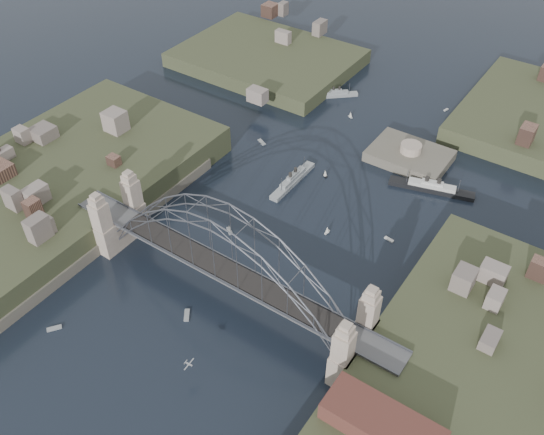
{
  "coord_description": "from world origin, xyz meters",
  "views": [
    {
      "loc": [
        56.99,
        -65.12,
        99.68
      ],
      "look_at": [
        0.0,
        18.0,
        10.0
      ],
      "focal_mm": 38.77,
      "sensor_mm": 36.0,
      "label": 1
    }
  ],
  "objects_px": {
    "bridge": "(223,256)",
    "wharf_shed": "(382,424)",
    "ocean_liner": "(431,188)",
    "naval_cruiser_near": "(293,180)",
    "fort_island": "(408,161)",
    "naval_cruiser_far": "(336,95)"
  },
  "relations": [
    {
      "from": "wharf_shed",
      "to": "naval_cruiser_far",
      "type": "height_order",
      "value": "wharf_shed"
    },
    {
      "from": "naval_cruiser_near",
      "to": "bridge",
      "type": "bearing_deg",
      "value": -76.98
    },
    {
      "from": "naval_cruiser_far",
      "to": "wharf_shed",
      "type": "bearing_deg",
      "value": -57.01
    },
    {
      "from": "bridge",
      "to": "wharf_shed",
      "type": "height_order",
      "value": "bridge"
    },
    {
      "from": "wharf_shed",
      "to": "naval_cruiser_far",
      "type": "distance_m",
      "value": 123.54
    },
    {
      "from": "naval_cruiser_far",
      "to": "bridge",
      "type": "bearing_deg",
      "value": -75.51
    },
    {
      "from": "wharf_shed",
      "to": "naval_cruiser_near",
      "type": "xyz_separation_m",
      "value": [
        -53.77,
        56.28,
        -9.11
      ]
    },
    {
      "from": "fort_island",
      "to": "wharf_shed",
      "type": "height_order",
      "value": "wharf_shed"
    },
    {
      "from": "naval_cruiser_far",
      "to": "ocean_liner",
      "type": "bearing_deg",
      "value": -32.03
    },
    {
      "from": "fort_island",
      "to": "wharf_shed",
      "type": "bearing_deg",
      "value": -69.15
    },
    {
      "from": "naval_cruiser_far",
      "to": "naval_cruiser_near",
      "type": "bearing_deg",
      "value": -74.21
    },
    {
      "from": "naval_cruiser_near",
      "to": "wharf_shed",
      "type": "bearing_deg",
      "value": -46.31
    },
    {
      "from": "naval_cruiser_near",
      "to": "fort_island",
      "type": "bearing_deg",
      "value": 51.84
    },
    {
      "from": "fort_island",
      "to": "naval_cruiser_far",
      "type": "bearing_deg",
      "value": 151.15
    },
    {
      "from": "fort_island",
      "to": "naval_cruiser_far",
      "type": "xyz_separation_m",
      "value": [
        -35.08,
        19.33,
        1.1
      ]
    },
    {
      "from": "naval_cruiser_near",
      "to": "naval_cruiser_far",
      "type": "distance_m",
      "value": 48.89
    },
    {
      "from": "bridge",
      "to": "ocean_liner",
      "type": "height_order",
      "value": "bridge"
    },
    {
      "from": "bridge",
      "to": "wharf_shed",
      "type": "bearing_deg",
      "value": -17.65
    },
    {
      "from": "naval_cruiser_near",
      "to": "ocean_liner",
      "type": "distance_m",
      "value": 37.37
    },
    {
      "from": "ocean_liner",
      "to": "naval_cruiser_near",
      "type": "bearing_deg",
      "value": -150.59
    },
    {
      "from": "naval_cruiser_far",
      "to": "ocean_liner",
      "type": "height_order",
      "value": "ocean_liner"
    },
    {
      "from": "fort_island",
      "to": "naval_cruiser_near",
      "type": "relative_size",
      "value": 1.15
    }
  ]
}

